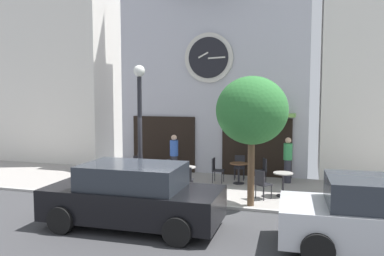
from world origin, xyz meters
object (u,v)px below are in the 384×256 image
at_px(cafe_chair_near_lamp, 171,170).
at_px(street_tree, 252,111).
at_px(street_lamp, 140,130).
at_px(cafe_table_center, 115,165).
at_px(cafe_chair_facing_wall, 139,166).
at_px(cafe_chair_curbside, 186,178).
at_px(cafe_table_near_curb, 142,171).
at_px(cafe_table_near_door, 283,181).
at_px(parked_car_black, 133,196).
at_px(cafe_chair_by_entrance, 136,163).
at_px(pedestrian_blue, 174,155).
at_px(cafe_chair_mid_row, 216,168).
at_px(pedestrian_green, 288,159).
at_px(cafe_table_leftmost, 186,173).
at_px(cafe_table_rightmost, 239,170).
at_px(cafe_chair_facing_street, 240,165).
at_px(cafe_chair_near_tree, 262,169).
at_px(cafe_chair_outer, 262,182).

bearing_deg(cafe_chair_near_lamp, street_tree, -30.98).
relative_size(street_lamp, cafe_table_center, 5.78).
relative_size(cafe_chair_facing_wall, cafe_chair_curbside, 1.00).
distance_m(cafe_table_near_curb, cafe_table_near_door, 4.97).
height_order(cafe_table_near_door, cafe_chair_curbside, cafe_chair_curbside).
xyz_separation_m(cafe_chair_near_lamp, parked_car_black, (0.64, -4.51, 0.23)).
bearing_deg(street_lamp, cafe_table_near_door, 15.64).
distance_m(cafe_table_near_door, cafe_chair_by_entrance, 5.93).
distance_m(cafe_chair_facing_wall, pedestrian_blue, 1.40).
bearing_deg(cafe_chair_curbside, cafe_chair_mid_row, 74.48).
distance_m(cafe_table_center, pedestrian_green, 6.52).
distance_m(cafe_table_leftmost, cafe_chair_near_lamp, 0.79).
bearing_deg(cafe_chair_by_entrance, parked_car_black, -65.70).
xyz_separation_m(cafe_table_rightmost, cafe_chair_near_lamp, (-2.31, -0.77, 0.01)).
height_order(cafe_table_near_curb, cafe_chair_mid_row, cafe_chair_mid_row).
height_order(street_tree, cafe_chair_curbside, street_tree).
distance_m(cafe_table_rightmost, cafe_chair_facing_street, 0.78).
bearing_deg(cafe_table_near_curb, cafe_chair_near_tree, 18.91).
bearing_deg(street_lamp, cafe_chair_facing_street, 51.72).
bearing_deg(pedestrian_green, cafe_chair_near_tree, -160.38).
bearing_deg(cafe_chair_mid_row, cafe_chair_curbside, -105.52).
relative_size(cafe_table_leftmost, parked_car_black, 0.17).
bearing_deg(street_tree, cafe_chair_near_tree, 90.39).
xyz_separation_m(cafe_table_leftmost, cafe_chair_curbside, (0.27, -0.80, 0.01)).
height_order(cafe_chair_curbside, parked_car_black, parked_car_black).
height_order(street_lamp, cafe_chair_facing_street, street_lamp).
bearing_deg(cafe_chair_near_tree, cafe_chair_facing_street, 154.86).
xyz_separation_m(cafe_table_center, pedestrian_green, (6.41, 1.09, 0.36)).
height_order(cafe_chair_near_tree, cafe_chair_curbside, same).
height_order(pedestrian_blue, parked_car_black, pedestrian_blue).
bearing_deg(cafe_chair_by_entrance, cafe_chair_outer, -20.99).
bearing_deg(cafe_chair_facing_wall, cafe_chair_outer, -17.17).
xyz_separation_m(cafe_chair_curbside, cafe_chair_outer, (2.41, 0.11, 0.00)).
xyz_separation_m(cafe_chair_facing_wall, cafe_chair_curbside, (2.39, -1.60, 0.00)).
xyz_separation_m(cafe_table_rightmost, cafe_chair_by_entrance, (-4.11, 0.12, 0.01)).
bearing_deg(cafe_table_near_curb, pedestrian_green, 19.04).
distance_m(cafe_chair_by_entrance, cafe_chair_facing_street, 4.06).
height_order(cafe_table_leftmost, pedestrian_green, pedestrian_green).
bearing_deg(cafe_table_center, street_lamp, -46.43).
relative_size(cafe_chair_facing_wall, pedestrian_green, 0.54).
relative_size(street_tree, cafe_table_rightmost, 4.97).
relative_size(cafe_table_near_curb, cafe_chair_near_tree, 0.82).
height_order(street_lamp, parked_car_black, street_lamp).
bearing_deg(cafe_table_center, cafe_chair_facing_street, 14.54).
distance_m(street_tree, cafe_table_rightmost, 3.56).
distance_m(cafe_chair_near_lamp, cafe_chair_facing_street, 2.69).
xyz_separation_m(street_lamp, parked_car_black, (1.05, -2.74, -1.34)).
height_order(cafe_table_center, cafe_chair_mid_row, cafe_chair_mid_row).
bearing_deg(pedestrian_blue, cafe_table_near_door, -21.14).
height_order(street_lamp, pedestrian_green, street_lamp).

